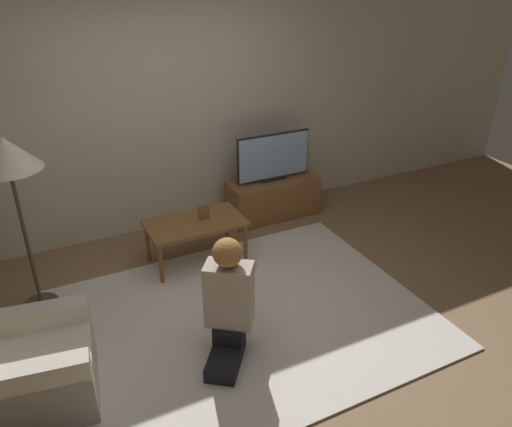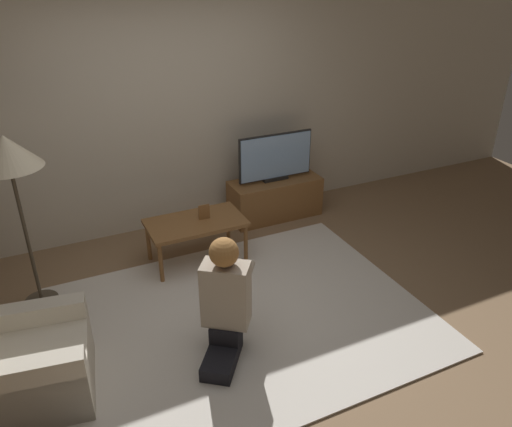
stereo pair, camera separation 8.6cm
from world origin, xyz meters
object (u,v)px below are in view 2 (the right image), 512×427
object	(u,v)px
coffee_table	(196,225)
floor_lamp	(8,159)
armchair	(24,365)
person_kneeling	(225,296)
tv	(276,157)

from	to	relation	value
coffee_table	floor_lamp	world-z (taller)	floor_lamp
armchair	person_kneeling	size ratio (longest dim) A/B	0.89
coffee_table	person_kneeling	world-z (taller)	person_kneeling
coffee_table	armchair	distance (m)	1.98
tv	person_kneeling	bearing A→B (deg)	-126.25
armchair	person_kneeling	world-z (taller)	person_kneeling
floor_lamp	coffee_table	bearing A→B (deg)	2.39
coffee_table	floor_lamp	distance (m)	1.73
tv	armchair	world-z (taller)	tv
armchair	person_kneeling	distance (m)	1.41
armchair	person_kneeling	xyz separation A→B (m)	(1.38, -0.17, 0.24)
armchair	coffee_table	bearing A→B (deg)	-45.96
floor_lamp	armchair	distance (m)	1.52
floor_lamp	armchair	size ratio (longest dim) A/B	1.75
tv	armchair	bearing A→B (deg)	-148.38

